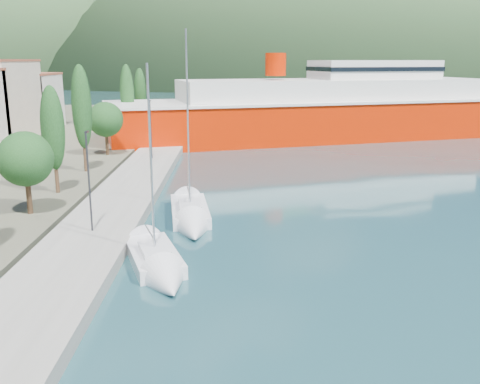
{
  "coord_description": "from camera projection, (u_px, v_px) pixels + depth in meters",
  "views": [
    {
      "loc": [
        -0.38,
        -15.93,
        10.93
      ],
      "look_at": [
        0.0,
        14.0,
        3.5
      ],
      "focal_mm": 40.0,
      "sensor_mm": 36.0,
      "label": 1
    }
  ],
  "objects": [
    {
      "name": "hills_near",
      "position": [
        375.0,
        3.0,
        368.96
      ],
      "size": [
        1010.0,
        520.0,
        115.0
      ],
      "color": "#34522D",
      "rests_on": "ground"
    },
    {
      "name": "tree_row",
      "position": [
        77.0,
        121.0,
        47.41
      ],
      "size": [
        3.81,
        65.23,
        10.2
      ],
      "color": "#47301E",
      "rests_on": "land_strip"
    },
    {
      "name": "sailboat_near",
      "position": [
        161.0,
        270.0,
        27.69
      ],
      "size": [
        4.92,
        8.51,
        11.73
      ],
      "color": "silver",
      "rests_on": "ground"
    },
    {
      "name": "lamp_posts",
      "position": [
        88.0,
        178.0,
        31.69
      ],
      "size": [
        0.15,
        50.27,
        6.06
      ],
      "color": "#2D2D33",
      "rests_on": "quay"
    },
    {
      "name": "sailboat_mid",
      "position": [
        192.0,
        221.0,
        36.1
      ],
      "size": [
        3.79,
        9.91,
        13.91
      ],
      "color": "silver",
      "rests_on": "ground"
    },
    {
      "name": "quay",
      "position": [
        127.0,
        194.0,
        43.13
      ],
      "size": [
        5.0,
        88.0,
        0.8
      ],
      "primitive_type": "cube",
      "color": "gray",
      "rests_on": "ground"
    },
    {
      "name": "ferry",
      "position": [
        333.0,
        111.0,
        76.1
      ],
      "size": [
        63.93,
        29.98,
        12.45
      ],
      "color": "#C41D00",
      "rests_on": "ground"
    },
    {
      "name": "ground",
      "position": [
        235.0,
        104.0,
        134.56
      ],
      "size": [
        1400.0,
        1400.0,
        0.0
      ],
      "primitive_type": "plane",
      "color": "#20474D"
    }
  ]
}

